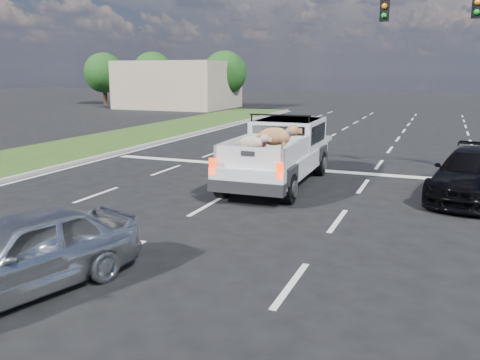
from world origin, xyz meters
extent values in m
plane|color=black|center=(0.00, 0.00, 0.00)|extent=(160.00, 160.00, 0.00)
cube|color=silver|center=(-5.25, 6.00, 0.01)|extent=(0.12, 60.00, 0.01)
cube|color=silver|center=(-1.75, 6.00, 0.01)|extent=(0.12, 60.00, 0.01)
cube|color=silver|center=(1.75, 6.00, 0.01)|extent=(0.12, 60.00, 0.01)
cube|color=silver|center=(-8.80, 6.00, 0.01)|extent=(0.15, 60.00, 0.01)
cube|color=silver|center=(0.00, 10.00, 0.01)|extent=(17.00, 0.45, 0.01)
cube|color=#9E9891|center=(-9.05, 6.00, 0.07)|extent=(0.15, 60.00, 0.14)
cube|color=black|center=(4.60, 10.50, 5.60)|extent=(0.30, 0.18, 0.95)
cube|color=black|center=(1.80, 10.50, 5.60)|extent=(0.30, 0.18, 0.95)
cube|color=tan|center=(-20.00, 36.00, 2.20)|extent=(10.00, 8.00, 4.40)
cylinder|color=#332114|center=(-30.00, 38.00, 1.08)|extent=(0.44, 0.44, 2.16)
sphere|color=#113C10|center=(-30.00, 38.00, 3.30)|extent=(4.20, 4.20, 4.20)
cylinder|color=#332114|center=(-24.00, 38.00, 1.08)|extent=(0.44, 0.44, 2.16)
sphere|color=#113C10|center=(-24.00, 38.00, 3.30)|extent=(4.20, 4.20, 4.20)
cylinder|color=#332114|center=(-16.00, 38.00, 1.08)|extent=(0.44, 0.44, 2.16)
sphere|color=#113C10|center=(-16.00, 38.00, 3.30)|extent=(4.20, 4.20, 4.20)
cylinder|color=black|center=(-1.73, 5.10, 0.42)|extent=(0.32, 0.84, 0.83)
cylinder|color=black|center=(0.17, 5.14, 0.42)|extent=(0.32, 0.84, 0.83)
cylinder|color=black|center=(-1.82, 9.13, 0.42)|extent=(0.32, 0.84, 0.83)
cylinder|color=black|center=(0.08, 9.18, 0.42)|extent=(0.32, 0.84, 0.83)
cube|color=silver|center=(-0.82, 7.19, 0.72)|extent=(2.21, 5.83, 0.57)
cube|color=silver|center=(-0.86, 8.56, 1.47)|extent=(2.07, 2.56, 0.94)
cube|color=black|center=(-0.83, 7.32, 1.51)|extent=(1.69, 0.07, 0.68)
cylinder|color=black|center=(-0.83, 7.46, 2.16)|extent=(1.97, 0.10, 0.05)
cube|color=black|center=(-0.79, 5.91, 0.97)|extent=(2.01, 2.83, 0.07)
cube|color=silver|center=(-1.72, 5.89, 1.29)|extent=(0.15, 2.79, 0.57)
cube|color=silver|center=(0.13, 5.93, 1.29)|extent=(0.15, 2.79, 0.57)
cube|color=silver|center=(-0.76, 4.56, 1.29)|extent=(1.95, 0.13, 0.57)
cube|color=#F62F05|center=(-1.69, 4.31, 1.04)|extent=(0.18, 0.07, 0.44)
cube|color=#F62F05|center=(0.17, 4.35, 1.04)|extent=(0.18, 0.07, 0.44)
cube|color=black|center=(-0.76, 4.41, 0.52)|extent=(2.10, 0.38, 0.33)
imported|color=#AFB2B7|center=(-2.20, -1.87, 0.67)|extent=(2.68, 4.25, 1.35)
imported|color=black|center=(4.80, 7.59, 0.68)|extent=(2.76, 4.99, 1.37)
camera|label=1|loc=(3.92, -7.69, 3.52)|focal=38.00mm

